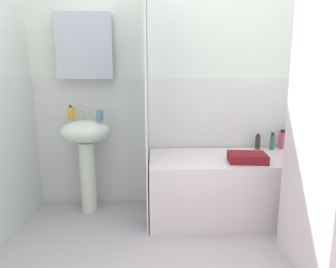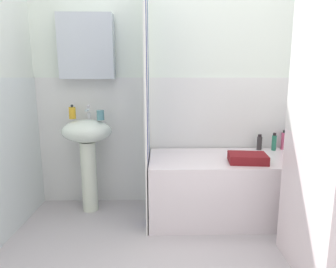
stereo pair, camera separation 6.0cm
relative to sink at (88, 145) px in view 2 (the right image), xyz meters
name	(u,v)px [view 2 (the right image)]	position (x,y,z in m)	size (l,w,h in m)	color
wall_back_tiled	(195,84)	(0.97, 0.23, 0.52)	(3.60, 0.18, 2.40)	silver
sink	(88,145)	(0.00, 0.00, 0.00)	(0.44, 0.34, 0.84)	silver
faucet	(88,112)	(0.00, 0.08, 0.28)	(0.03, 0.12, 0.12)	silver
soap_dispenser	(72,113)	(-0.14, 0.08, 0.28)	(0.06, 0.06, 0.13)	gold
toothbrush_cup	(100,115)	(0.13, -0.01, 0.27)	(0.06, 0.06, 0.09)	teal
bathtub	(234,187)	(1.29, -0.14, -0.35)	(1.46, 0.67, 0.53)	silver
shower_curtain	(147,102)	(0.54, -0.14, 0.39)	(0.01, 0.67, 2.00)	white
lotion_bottle	(296,139)	(1.92, 0.10, 0.02)	(0.06, 0.06, 0.22)	#3154A1
shampoo_bottle	(285,140)	(1.82, 0.13, 0.00)	(0.07, 0.07, 0.18)	#CA4B71
body_wash_bottle	(274,142)	(1.71, 0.09, -0.01)	(0.04, 0.04, 0.16)	#29775B
conditioner_bottle	(259,143)	(1.58, 0.12, -0.02)	(0.05, 0.05, 0.15)	#302E2E
towel_folded	(248,158)	(1.35, -0.30, -0.05)	(0.30, 0.22, 0.07)	maroon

